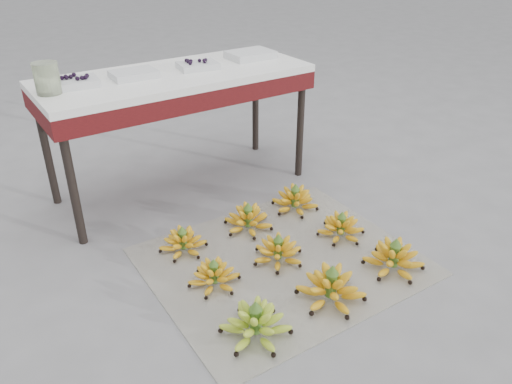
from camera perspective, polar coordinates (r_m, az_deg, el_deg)
ground at (r=2.45m, az=2.05°, el=-8.51°), size 60.00×60.00×0.00m
newspaper_mat at (r=2.48m, az=2.98°, el=-7.91°), size 1.27×1.07×0.01m
bunch_front_left at (r=2.05m, az=-0.05°, el=-14.83°), size 0.38×0.38×0.18m
bunch_front_center at (r=2.24m, az=8.56°, el=-10.77°), size 0.31×0.31×0.19m
bunch_front_right at (r=2.48m, az=15.46°, el=-7.32°), size 0.29×0.29×0.17m
bunch_mid_left at (r=2.31m, az=-4.80°, el=-9.53°), size 0.31×0.31×0.14m
bunch_mid_center at (r=2.45m, az=2.54°, el=-6.80°), size 0.33×0.33×0.16m
bunch_mid_right at (r=2.67m, az=9.69°, el=-4.03°), size 0.31×0.31×0.15m
bunch_back_left at (r=2.55m, az=-8.33°, el=-5.71°), size 0.31×0.31×0.15m
bunch_back_center at (r=2.69m, az=-0.90°, el=-3.18°), size 0.27×0.27×0.16m
bunch_back_right at (r=2.88m, az=4.47°, el=-0.94°), size 0.28×0.28×0.16m
vendor_table at (r=2.93m, az=-9.09°, el=11.77°), size 1.52×0.61×0.73m
tray_far_left at (r=2.76m, az=-20.05°, el=11.68°), size 0.25×0.19×0.06m
tray_left at (r=2.84m, az=-13.80°, el=12.95°), size 0.24×0.18×0.04m
tray_right at (r=2.96m, az=-6.69°, el=14.19°), size 0.24×0.19×0.06m
tray_far_right at (r=3.18m, az=-0.65°, el=15.42°), size 0.27×0.20×0.04m
glass_jar at (r=2.67m, az=-22.78°, el=11.89°), size 0.15×0.15×0.15m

